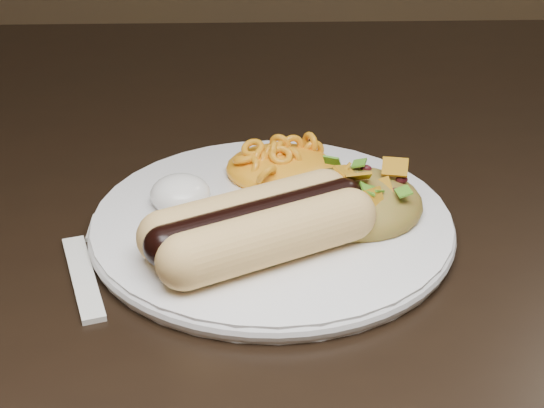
{
  "coord_description": "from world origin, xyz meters",
  "views": [
    {
      "loc": [
        -0.05,
        -0.58,
        1.06
      ],
      "look_at": [
        -0.04,
        -0.06,
        0.77
      ],
      "focal_mm": 55.0,
      "sensor_mm": 36.0,
      "label": 1
    }
  ],
  "objects": [
    {
      "name": "plate",
      "position": [
        -0.04,
        -0.06,
        0.76
      ],
      "size": [
        0.32,
        0.32,
        0.01
      ],
      "primitive_type": "cylinder",
      "rotation": [
        0.0,
        0.0,
        0.29
      ],
      "color": "white",
      "rests_on": "table"
    },
    {
      "name": "table",
      "position": [
        0.0,
        0.0,
        0.66
      ],
      "size": [
        1.6,
        0.9,
        0.75
      ],
      "color": "black",
      "rests_on": "floor"
    },
    {
      "name": "taco_salad",
      "position": [
        0.02,
        -0.05,
        0.78
      ],
      "size": [
        0.1,
        0.09,
        0.04
      ],
      "rotation": [
        0.0,
        0.0,
        0.28
      ],
      "color": "#B34125",
      "rests_on": "plate"
    },
    {
      "name": "fork",
      "position": [
        -0.16,
        -0.12,
        0.75
      ],
      "size": [
        0.06,
        0.15,
        0.0
      ],
      "primitive_type": "cube",
      "rotation": [
        0.0,
        0.0,
        0.31
      ],
      "color": "silver",
      "rests_on": "table"
    },
    {
      "name": "sour_cream",
      "position": [
        -0.1,
        -0.04,
        0.78
      ],
      "size": [
        0.05,
        0.05,
        0.03
      ],
      "primitive_type": "ellipsoid",
      "rotation": [
        0.0,
        0.0,
        -0.25
      ],
      "color": "white",
      "rests_on": "plate"
    },
    {
      "name": "hotdog",
      "position": [
        -0.05,
        -0.1,
        0.78
      ],
      "size": [
        0.13,
        0.12,
        0.04
      ],
      "rotation": [
        0.0,
        0.0,
        0.47
      ],
      "color": "#F6BA6D",
      "rests_on": "plate"
    },
    {
      "name": "mac_and_cheese",
      "position": [
        -0.03,
        0.01,
        0.78
      ],
      "size": [
        0.09,
        0.09,
        0.03
      ],
      "primitive_type": "ellipsoid",
      "rotation": [
        0.0,
        0.0,
        -0.09
      ],
      "color": "orange",
      "rests_on": "plate"
    }
  ]
}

